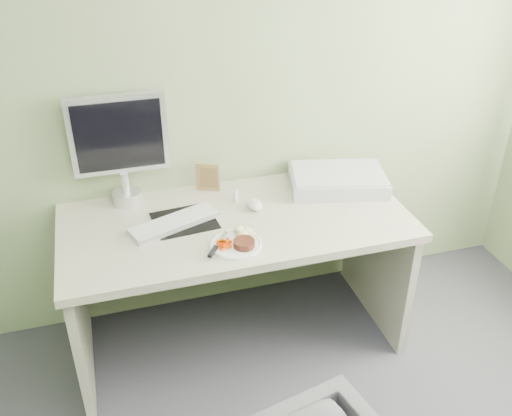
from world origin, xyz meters
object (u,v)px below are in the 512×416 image
object	(u,v)px
monitor	(120,144)
scanner	(338,181)
plate	(236,245)
desk	(237,251)

from	to	relation	value
monitor	scanner	bearing A→B (deg)	-8.27
scanner	monitor	xyz separation A→B (m)	(-1.04, 0.16, 0.26)
scanner	monitor	distance (m)	1.08
plate	scanner	size ratio (longest dim) A/B	0.47
monitor	desk	bearing A→B (deg)	-33.51
desk	plate	xyz separation A→B (m)	(-0.06, -0.21, 0.19)
plate	monitor	distance (m)	0.73
scanner	monitor	world-z (taller)	monitor
desk	plate	world-z (taller)	plate
monitor	plate	bearing A→B (deg)	-51.57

